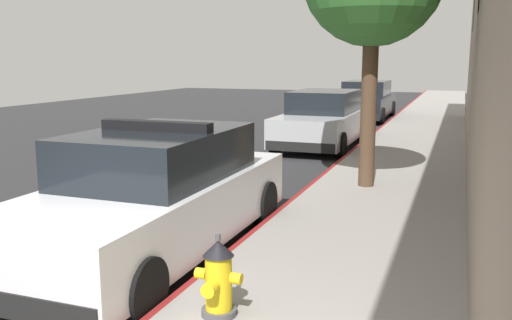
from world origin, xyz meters
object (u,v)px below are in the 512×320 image
object	(u,v)px
parked_car_silver_ahead	(323,120)
fire_hydrant	(218,278)
police_cruiser	(156,195)
parked_car_dark_far	(366,101)

from	to	relation	value
parked_car_silver_ahead	fire_hydrant	distance (m)	11.23
police_cruiser	parked_car_silver_ahead	distance (m)	9.41
police_cruiser	fire_hydrant	size ratio (longest dim) A/B	6.37
police_cruiser	parked_car_dark_far	world-z (taller)	police_cruiser
parked_car_dark_far	fire_hydrant	size ratio (longest dim) A/B	6.37
police_cruiser	parked_car_silver_ahead	xyz separation A→B (m)	(-0.10, 9.41, -0.00)
parked_car_dark_far	fire_hydrant	xyz separation A→B (m)	(1.75, -18.72, -0.22)
police_cruiser	parked_car_silver_ahead	size ratio (longest dim) A/B	1.00
parked_car_silver_ahead	fire_hydrant	bearing A→B (deg)	-81.23
police_cruiser	fire_hydrant	xyz separation A→B (m)	(1.61, -1.68, -0.23)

